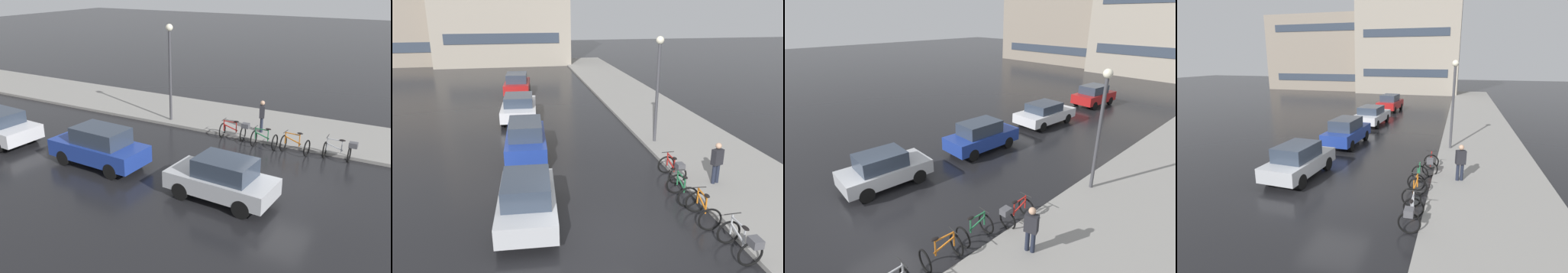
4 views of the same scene
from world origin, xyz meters
TOP-DOWN VIEW (x-y plane):
  - ground_plane at (0.00, 0.00)m, footprint 140.00×140.00m
  - sidewalk_kerb at (6.00, 10.00)m, footprint 4.80×60.00m
  - bicycle_nearest at (3.30, -1.52)m, footprint 0.74×1.34m
  - bicycle_second at (3.14, 0.38)m, footprint 0.83×1.20m
  - bicycle_third at (3.08, 1.79)m, footprint 0.75×1.08m
  - bicycle_farthest at (3.44, 3.35)m, footprint 0.75×1.39m
  - car_silver at (-2.17, 1.32)m, footprint 1.91×3.85m
  - car_blue at (-2.01, 6.93)m, footprint 1.84×4.15m
  - pedestrian at (4.74, 2.56)m, footprint 0.45×0.35m
  - streetlamp at (4.18, 7.43)m, footprint 0.36×0.36m

SIDE VIEW (x-z plane):
  - ground_plane at x=0.00m, z-range 0.00..0.00m
  - sidewalk_kerb at x=6.00m, z-range 0.00..0.14m
  - bicycle_third at x=3.08m, z-range -0.08..0.89m
  - bicycle_second at x=3.14m, z-range -0.09..0.91m
  - bicycle_farthest at x=3.44m, z-range 0.02..0.96m
  - bicycle_nearest at x=3.30m, z-range -0.01..1.00m
  - car_silver at x=-2.17m, z-range 0.01..1.56m
  - car_blue at x=-2.01m, z-range 0.00..1.66m
  - pedestrian at x=4.74m, z-range 0.11..1.82m
  - streetlamp at x=4.18m, z-range 0.69..5.79m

